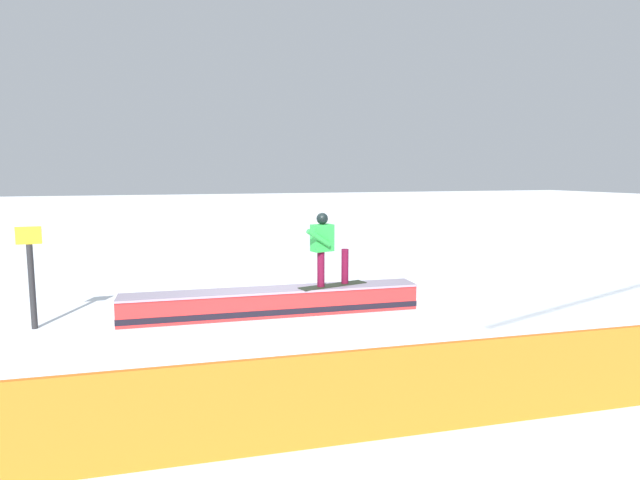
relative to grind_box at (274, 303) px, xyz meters
name	(u,v)px	position (x,y,z in m)	size (l,w,h in m)	color
ground_plane	(274,315)	(0.00, 0.00, -0.23)	(120.00, 120.00, 0.00)	white
grind_box	(274,303)	(0.00, 0.00, 0.00)	(5.62, 1.01, 0.50)	red
snowboarder	(326,247)	(-1.00, 0.12, 1.05)	(1.44, 0.67, 1.42)	black
safety_fence	(386,393)	(0.00, 4.94, 0.24)	(9.18, 0.06, 0.94)	orange
trail_marker	(31,274)	(4.13, -0.42, 0.73)	(0.40, 0.10, 1.77)	#262628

